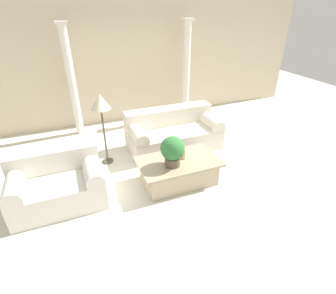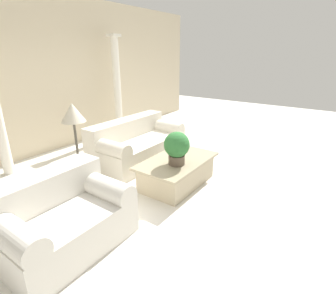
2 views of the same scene
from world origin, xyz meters
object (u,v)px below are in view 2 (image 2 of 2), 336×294
at_px(loveseat, 61,217).
at_px(floor_lamp, 73,117).
at_px(coffee_table, 177,172).
at_px(potted_plant, 177,147).
at_px(sofa_long, 137,144).

distance_m(loveseat, floor_lamp, 1.50).
bearing_deg(coffee_table, loveseat, 172.21).
height_order(loveseat, coffee_table, loveseat).
height_order(loveseat, floor_lamp, floor_lamp).
height_order(potted_plant, floor_lamp, floor_lamp).
bearing_deg(loveseat, coffee_table, -7.79).
height_order(sofa_long, coffee_table, sofa_long).
bearing_deg(coffee_table, potted_plant, -149.64).
relative_size(loveseat, potted_plant, 2.63).
xyz_separation_m(sofa_long, loveseat, (-2.35, -0.97, 0.01)).
distance_m(potted_plant, floor_lamp, 1.56).
relative_size(sofa_long, loveseat, 1.42).
xyz_separation_m(sofa_long, potted_plant, (-0.56, -1.32, 0.38)).
relative_size(loveseat, floor_lamp, 0.98).
xyz_separation_m(sofa_long, coffee_table, (-0.41, -1.23, -0.11)).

